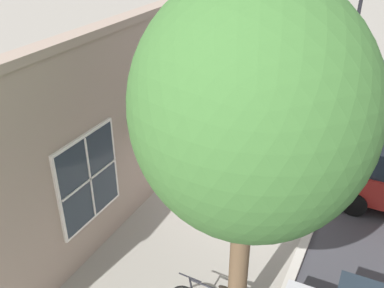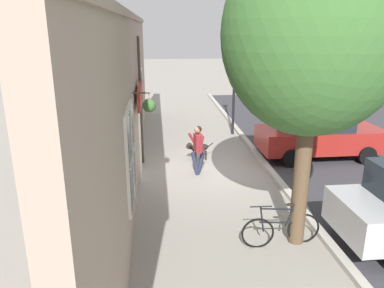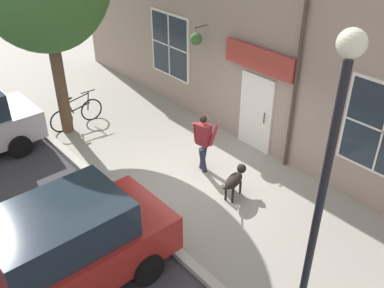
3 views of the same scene
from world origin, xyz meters
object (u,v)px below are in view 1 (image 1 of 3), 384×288
dog_on_leash (253,155)px  street_tree_by_curb (253,117)px  pedestrian_walking (234,160)px  street_lamp (353,42)px

dog_on_leash → street_tree_by_curb: size_ratio=0.16×
pedestrian_walking → dog_on_leash: pedestrian_walking is taller
pedestrian_walking → street_tree_by_curb: size_ratio=0.25×
street_tree_by_curb → street_lamp: 8.64m
pedestrian_walking → dog_on_leash: (0.14, 1.25, -0.47)m
dog_on_leash → street_tree_by_curb: (1.59, -5.35, 3.83)m
pedestrian_walking → street_lamp: bearing=65.6°
dog_on_leash → street_lamp: street_lamp is taller
dog_on_leash → pedestrian_walking: bearing=-96.4°
street_tree_by_curb → street_lamp: (0.30, 8.57, -1.03)m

